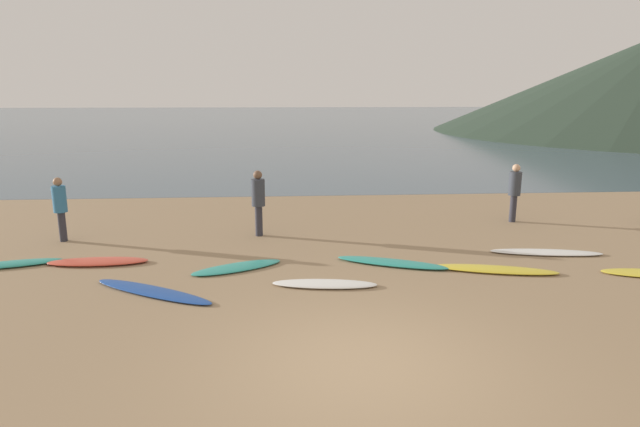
% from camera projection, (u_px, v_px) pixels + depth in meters
% --- Properties ---
extents(ground_plane, '(120.00, 120.00, 0.20)m').
position_uv_depth(ground_plane, '(317.00, 211.00, 16.98)').
color(ground_plane, '#997C5B').
rests_on(ground_plane, ground).
extents(ocean_water, '(140.00, 100.00, 0.01)m').
position_uv_depth(ocean_water, '(291.00, 120.00, 67.52)').
color(ocean_water, '#475B6B').
rests_on(ocean_water, ground).
extents(surfboard_0, '(2.08, 0.96, 0.09)m').
position_uv_depth(surfboard_0, '(10.00, 264.00, 11.36)').
color(surfboard_0, teal).
rests_on(surfboard_0, ground).
extents(surfboard_1, '(2.12, 0.62, 0.10)m').
position_uv_depth(surfboard_1, '(98.00, 261.00, 11.52)').
color(surfboard_1, '#D84C38').
rests_on(surfboard_1, ground).
extents(surfboard_2, '(2.56, 1.77, 0.07)m').
position_uv_depth(surfboard_2, '(153.00, 291.00, 9.85)').
color(surfboard_2, '#1E479E').
rests_on(surfboard_2, ground).
extents(surfboard_3, '(2.01, 1.36, 0.07)m').
position_uv_depth(surfboard_3, '(237.00, 267.00, 11.19)').
color(surfboard_3, teal).
rests_on(surfboard_3, ground).
extents(surfboard_4, '(2.05, 0.73, 0.08)m').
position_uv_depth(surfboard_4, '(325.00, 284.00, 10.21)').
color(surfboard_4, white).
rests_on(surfboard_4, ground).
extents(surfboard_5, '(2.41, 1.38, 0.09)m').
position_uv_depth(surfboard_5, '(392.00, 263.00, 11.45)').
color(surfboard_5, teal).
rests_on(surfboard_5, ground).
extents(surfboard_6, '(2.56, 1.12, 0.08)m').
position_uv_depth(surfboard_6, '(495.00, 269.00, 11.04)').
color(surfboard_6, yellow).
rests_on(surfboard_6, ground).
extents(surfboard_7, '(2.55, 0.89, 0.07)m').
position_uv_depth(surfboard_7, '(546.00, 252.00, 12.22)').
color(surfboard_7, white).
rests_on(surfboard_7, ground).
extents(person_0, '(0.34, 0.34, 1.68)m').
position_uv_depth(person_0, '(258.00, 198.00, 13.54)').
color(person_0, '#2D2D38').
rests_on(person_0, ground).
extents(person_1, '(0.32, 0.32, 1.59)m').
position_uv_depth(person_1, '(60.00, 204.00, 13.05)').
color(person_1, '#2D2D38').
rests_on(person_1, ground).
extents(person_3, '(0.33, 0.33, 1.64)m').
position_uv_depth(person_3, '(515.00, 188.00, 15.00)').
color(person_3, '#2D2D38').
rests_on(person_3, ground).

